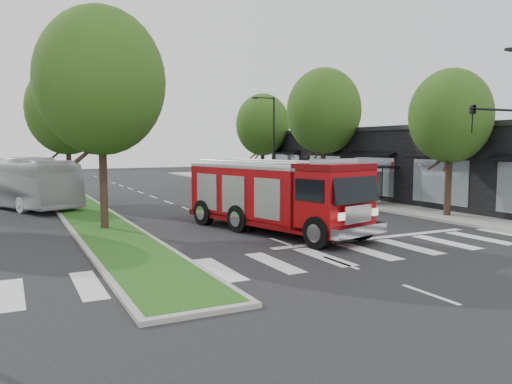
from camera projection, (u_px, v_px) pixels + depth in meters
ground at (282, 242)px, 20.36m from camera, size 140.00×140.00×0.00m
sidewalk_right at (367, 201)px, 34.82m from camera, size 5.00×80.00×0.15m
median at (74, 203)px, 33.72m from camera, size 3.00×50.00×0.15m
storefront_row at (416, 165)px, 36.60m from camera, size 8.00×30.00×5.00m
bus_shelter at (370, 175)px, 32.41m from camera, size 3.20×1.60×2.61m
tree_right_near at (450, 116)px, 26.74m from camera, size 4.40×4.40×8.05m
tree_right_mid at (324, 111)px, 37.34m from camera, size 5.60×5.60×9.72m
tree_right_far at (263, 125)px, 46.31m from camera, size 5.00×5.00×8.73m
tree_median_near at (101, 81)px, 22.40m from camera, size 5.80×5.80×10.16m
tree_median_far at (67, 109)px, 34.90m from camera, size 5.60×5.60×9.72m
streetlight_right_far at (272, 139)px, 42.36m from camera, size 2.11×0.20×8.00m
fire_engine at (275, 196)px, 22.66m from camera, size 5.28×10.28×3.42m
city_bus at (17, 182)px, 31.66m from camera, size 7.04×11.58×3.19m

